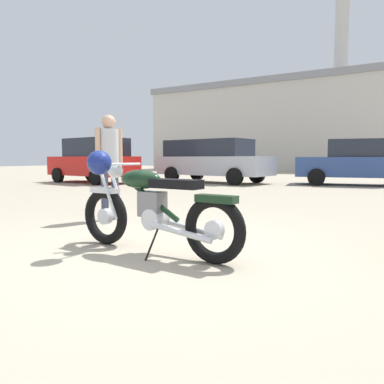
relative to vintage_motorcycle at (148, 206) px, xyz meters
The scene contains 7 objects.
ground_plane 0.50m from the vintage_motorcycle, 71.97° to the left, with size 80.00×80.00×0.00m, color tan.
vintage_motorcycle is the anchor object (origin of this frame).
bystander 2.34m from the vintage_motorcycle, 138.29° to the left, with size 0.30×0.42×1.66m.
red_hatchback_near 11.78m from the vintage_motorcycle, 133.43° to the left, with size 4.14×2.36×1.78m.
dark_sedan_left 11.82m from the vintage_motorcycle, 82.69° to the left, with size 4.35×2.24×1.67m.
blue_hatchback_right 11.48m from the vintage_motorcycle, 109.76° to the left, with size 4.95×2.63×1.74m.
industrial_building 30.42m from the vintage_motorcycle, 100.52° to the left, with size 21.02×11.68×16.30m.
Camera 1 is at (2.03, -3.31, 0.98)m, focal length 34.69 mm.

